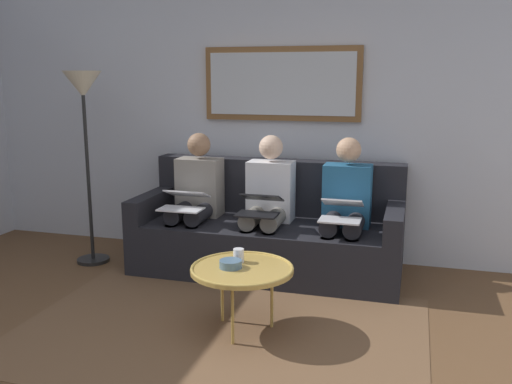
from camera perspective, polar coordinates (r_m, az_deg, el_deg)
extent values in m
cube|color=#B7BCC6|center=(5.04, 2.85, 8.15)|extent=(6.00, 0.12, 2.60)
cube|color=brown|center=(3.72, -3.73, -13.95)|extent=(2.60, 1.80, 0.01)
cube|color=black|center=(4.71, 1.18, -5.61)|extent=(2.20, 0.90, 0.42)
cube|color=black|center=(4.93, 2.25, 0.56)|extent=(2.20, 0.20, 0.48)
cube|color=black|center=(4.49, 14.03, -2.74)|extent=(0.14, 0.90, 0.20)
cube|color=black|center=(4.99, -10.32, -1.14)|extent=(0.14, 0.90, 0.20)
cube|color=brown|center=(4.94, 2.64, 10.98)|extent=(1.39, 0.04, 0.64)
cube|color=#B2B7BC|center=(4.92, 2.57, 10.97)|extent=(1.29, 0.01, 0.54)
cylinder|color=tan|center=(3.56, -1.43, -7.94)|extent=(0.66, 0.66, 0.03)
torus|color=tan|center=(3.56, -1.43, -7.75)|extent=(0.66, 0.66, 0.02)
cylinder|color=#B28E42|center=(3.47, -2.41, -12.31)|extent=(0.02, 0.02, 0.40)
cylinder|color=#B28E42|center=(3.68, 1.63, -10.82)|extent=(0.02, 0.02, 0.40)
cylinder|color=#B28E42|center=(3.78, -3.47, -10.26)|extent=(0.02, 0.02, 0.40)
cylinder|color=silver|center=(3.65, -1.79, -6.50)|extent=(0.07, 0.07, 0.09)
cylinder|color=slate|center=(3.55, -2.61, -7.36)|extent=(0.14, 0.14, 0.05)
cube|color=#235B84|center=(4.58, 9.30, -0.33)|extent=(0.38, 0.22, 0.50)
sphere|color=tan|center=(4.51, 9.45, 4.27)|extent=(0.20, 0.20, 0.20)
cylinder|color=#232328|center=(4.41, 10.05, -3.24)|extent=(0.14, 0.42, 0.14)
cylinder|color=#232328|center=(4.43, 7.74, -3.09)|extent=(0.14, 0.42, 0.14)
cylinder|color=#232328|center=(4.29, 9.62, -7.56)|extent=(0.11, 0.11, 0.42)
cylinder|color=#232328|center=(4.31, 7.22, -7.38)|extent=(0.11, 0.11, 0.42)
cube|color=silver|center=(4.19, 8.56, -2.87)|extent=(0.31, 0.21, 0.01)
cube|color=silver|center=(4.31, 8.86, -1.09)|extent=(0.31, 0.20, 0.09)
cube|color=#A5C6EA|center=(4.31, 8.85, -1.05)|extent=(0.27, 0.17, 0.08)
cube|color=silver|center=(4.69, 1.52, 0.12)|extent=(0.38, 0.22, 0.50)
sphere|color=beige|center=(4.63, 1.54, 4.61)|extent=(0.20, 0.20, 0.20)
cylinder|color=gray|center=(4.51, 1.94, -2.70)|extent=(0.14, 0.42, 0.14)
cylinder|color=gray|center=(4.56, -0.25, -2.55)|extent=(0.14, 0.42, 0.14)
cylinder|color=gray|center=(4.40, 1.24, -6.90)|extent=(0.11, 0.11, 0.42)
cylinder|color=gray|center=(4.44, -1.02, -6.69)|extent=(0.11, 0.11, 0.42)
cube|color=black|center=(4.32, 0.11, -2.31)|extent=(0.32, 0.21, 0.01)
cube|color=black|center=(4.43, 0.62, -0.56)|extent=(0.32, 0.20, 0.09)
cube|color=#A5C6EA|center=(4.43, 0.61, -0.52)|extent=(0.29, 0.18, 0.07)
cube|color=gray|center=(4.89, -5.76, 0.53)|extent=(0.38, 0.22, 0.50)
sphere|color=#997051|center=(4.83, -5.85, 4.84)|extent=(0.20, 0.20, 0.20)
cylinder|color=#232328|center=(4.70, -5.65, -2.15)|extent=(0.14, 0.42, 0.14)
cylinder|color=#232328|center=(4.77, -7.66, -2.00)|extent=(0.14, 0.42, 0.14)
cylinder|color=#232328|center=(4.59, -6.54, -6.15)|extent=(0.11, 0.11, 0.42)
cylinder|color=#232328|center=(4.66, -8.60, -5.93)|extent=(0.11, 0.11, 0.42)
cube|color=white|center=(4.53, -7.70, -1.75)|extent=(0.35, 0.20, 0.01)
cube|color=white|center=(4.63, -7.06, -0.17)|extent=(0.35, 0.19, 0.08)
cube|color=#A5C6EA|center=(4.63, -7.08, -0.13)|extent=(0.32, 0.17, 0.07)
cylinder|color=black|center=(5.20, -16.28, -6.66)|extent=(0.28, 0.28, 0.03)
cylinder|color=black|center=(5.02, -16.76, 1.33)|extent=(0.03, 0.03, 1.50)
cone|color=beige|center=(4.95, -17.31, 10.47)|extent=(0.32, 0.32, 0.22)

